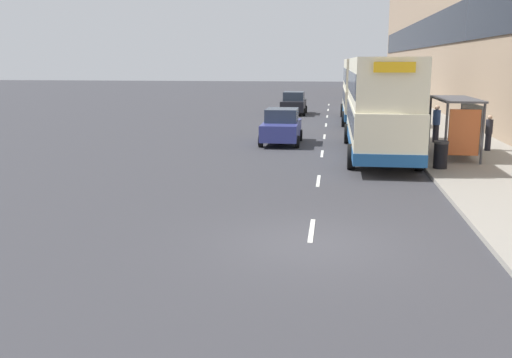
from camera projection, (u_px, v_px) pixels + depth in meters
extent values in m
plane|color=#38383D|center=(310.00, 244.00, 13.18)|extent=(220.00, 220.00, 0.00)
cube|color=gray|center=(403.00, 109.00, 49.68)|extent=(5.00, 93.00, 0.14)
cube|color=#9E846B|center=(457.00, 19.00, 47.63)|extent=(3.00, 93.00, 15.19)
cube|color=black|center=(437.00, 29.00, 47.99)|extent=(0.12, 89.28, 2.73)
cube|color=silver|center=(312.00, 230.00, 14.21)|extent=(0.12, 2.00, 0.01)
cube|color=silver|center=(318.00, 181.00, 20.12)|extent=(0.12, 2.00, 0.01)
cube|color=silver|center=(322.00, 154.00, 26.03)|extent=(0.12, 2.00, 0.01)
cube|color=silver|center=(324.00, 137.00, 31.94)|extent=(0.12, 2.00, 0.01)
cube|color=silver|center=(326.00, 125.00, 37.84)|extent=(0.12, 2.00, 0.01)
cube|color=silver|center=(327.00, 116.00, 43.75)|extent=(0.12, 2.00, 0.01)
cube|color=silver|center=(328.00, 110.00, 49.66)|extent=(0.12, 2.00, 0.01)
cube|color=silver|center=(329.00, 105.00, 55.57)|extent=(0.12, 2.00, 0.01)
cube|color=#4C4C51|center=(456.00, 99.00, 24.14)|extent=(1.60, 4.20, 0.08)
cylinder|color=#4C4C51|center=(446.00, 134.00, 22.54)|extent=(0.10, 0.10, 2.40)
cylinder|color=#4C4C51|center=(430.00, 123.00, 26.42)|extent=(0.10, 0.10, 2.40)
cylinder|color=#4C4C51|center=(483.00, 134.00, 22.35)|extent=(0.10, 0.10, 2.40)
cylinder|color=#4C4C51|center=(461.00, 123.00, 26.24)|extent=(0.10, 0.10, 2.40)
cube|color=#99A8B2|center=(470.00, 126.00, 24.27)|extent=(0.04, 3.68, 1.92)
cube|color=#D86633|center=(464.00, 133.00, 22.49)|extent=(1.19, 0.10, 1.82)
cube|color=maroon|center=(459.00, 146.00, 24.51)|extent=(0.36, 2.80, 0.08)
cube|color=beige|center=(379.00, 124.00, 25.25)|extent=(2.55, 11.19, 1.85)
cube|color=beige|center=(381.00, 80.00, 24.86)|extent=(2.50, 10.86, 1.95)
cube|color=#1E518C|center=(378.00, 140.00, 25.39)|extent=(2.58, 11.25, 0.45)
cube|color=#2D3847|center=(379.00, 116.00, 25.17)|extent=(2.58, 10.52, 0.81)
cube|color=#2D3847|center=(381.00, 83.00, 24.88)|extent=(2.55, 10.52, 0.94)
cube|color=yellow|center=(395.00, 67.00, 19.33)|extent=(1.40, 0.08, 0.36)
cylinder|color=black|center=(347.00, 134.00, 29.30)|extent=(0.30, 1.00, 1.00)
cylinder|color=black|center=(398.00, 134.00, 28.96)|extent=(0.30, 1.00, 1.00)
cylinder|color=black|center=(351.00, 157.00, 22.24)|extent=(0.30, 1.00, 1.00)
cylinder|color=black|center=(418.00, 158.00, 21.90)|extent=(0.30, 1.00, 1.00)
cube|color=beige|center=(362.00, 101.00, 39.51)|extent=(2.55, 10.35, 1.85)
cube|color=beige|center=(363.00, 74.00, 39.13)|extent=(2.50, 10.04, 1.95)
cube|color=#1E518C|center=(362.00, 112.00, 39.65)|extent=(2.58, 10.40, 0.45)
cube|color=#2D3847|center=(362.00, 96.00, 39.44)|extent=(2.58, 9.73, 0.81)
cube|color=#2D3847|center=(363.00, 75.00, 39.15)|extent=(2.55, 9.73, 0.94)
cube|color=yellow|center=(368.00, 65.00, 34.00)|extent=(1.40, 0.08, 0.36)
cylinder|color=black|center=(343.00, 110.00, 43.28)|extent=(0.30, 1.00, 1.00)
cylinder|color=black|center=(377.00, 111.00, 42.95)|extent=(0.30, 1.00, 1.00)
cylinder|color=black|center=(344.00, 119.00, 36.75)|extent=(0.30, 1.00, 1.00)
cylinder|color=black|center=(384.00, 120.00, 36.42)|extent=(0.30, 1.00, 1.00)
cube|color=black|center=(294.00, 105.00, 45.40)|extent=(1.82, 4.35, 0.81)
cube|color=#2D3847|center=(294.00, 96.00, 45.46)|extent=(1.60, 2.09, 0.67)
cylinder|color=black|center=(304.00, 112.00, 44.05)|extent=(0.20, 0.60, 0.60)
cylinder|color=black|center=(281.00, 112.00, 44.29)|extent=(0.20, 0.60, 0.60)
cylinder|color=black|center=(306.00, 109.00, 46.67)|extent=(0.20, 0.60, 0.60)
cylinder|color=black|center=(284.00, 109.00, 46.91)|extent=(0.20, 0.60, 0.60)
cube|color=navy|center=(281.00, 130.00, 29.06)|extent=(1.80, 4.08, 0.82)
cube|color=#2D3847|center=(282.00, 115.00, 29.11)|extent=(1.59, 1.96, 0.67)
cylinder|color=black|center=(297.00, 142.00, 27.80)|extent=(0.20, 0.60, 0.60)
cylinder|color=black|center=(261.00, 141.00, 28.03)|extent=(0.20, 0.60, 0.60)
cylinder|color=black|center=(300.00, 135.00, 30.25)|extent=(0.20, 0.60, 0.60)
cylinder|color=black|center=(267.00, 135.00, 30.49)|extent=(0.20, 0.60, 0.60)
cube|color=#4C5156|center=(354.00, 92.00, 66.04)|extent=(1.87, 4.00, 0.75)
cube|color=#2D3847|center=(355.00, 86.00, 65.71)|extent=(1.64, 1.92, 0.62)
cylinder|color=black|center=(346.00, 95.00, 67.45)|extent=(0.20, 0.60, 0.60)
cylinder|color=black|center=(362.00, 95.00, 67.20)|extent=(0.20, 0.60, 0.60)
cylinder|color=black|center=(346.00, 96.00, 65.04)|extent=(0.20, 0.60, 0.60)
cylinder|color=black|center=(363.00, 96.00, 64.80)|extent=(0.20, 0.60, 0.60)
cube|color=silver|center=(355.00, 100.00, 51.63)|extent=(1.84, 3.95, 0.84)
cube|color=#2D3847|center=(355.00, 92.00, 51.28)|extent=(1.62, 1.89, 0.69)
cylinder|color=black|center=(344.00, 104.00, 53.02)|extent=(0.20, 0.60, 0.60)
cylinder|color=black|center=(364.00, 104.00, 52.78)|extent=(0.20, 0.60, 0.60)
cylinder|color=black|center=(345.00, 106.00, 50.65)|extent=(0.20, 0.60, 0.60)
cylinder|color=black|center=(366.00, 106.00, 50.41)|extent=(0.20, 0.60, 0.60)
cylinder|color=#23232D|center=(488.00, 142.00, 26.04)|extent=(0.26, 0.26, 0.77)
cylinder|color=#26262D|center=(489.00, 127.00, 25.90)|extent=(0.32, 0.32, 0.64)
sphere|color=tan|center=(490.00, 117.00, 25.81)|extent=(0.21, 0.21, 0.21)
cylinder|color=#23232D|center=(436.00, 133.00, 28.69)|extent=(0.30, 0.30, 0.89)
cylinder|color=navy|center=(437.00, 117.00, 28.52)|extent=(0.37, 0.37, 0.74)
sphere|color=tan|center=(437.00, 108.00, 28.42)|extent=(0.24, 0.24, 0.24)
cylinder|color=#23232D|center=(468.00, 146.00, 24.60)|extent=(0.29, 0.29, 0.85)
cylinder|color=maroon|center=(469.00, 128.00, 24.45)|extent=(0.35, 0.35, 0.71)
sphere|color=tan|center=(470.00, 117.00, 24.35)|extent=(0.23, 0.23, 0.23)
cylinder|color=black|center=(441.00, 156.00, 21.67)|extent=(0.52, 0.52, 0.95)
cylinder|color=#2D2D33|center=(441.00, 142.00, 21.56)|extent=(0.55, 0.55, 0.10)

